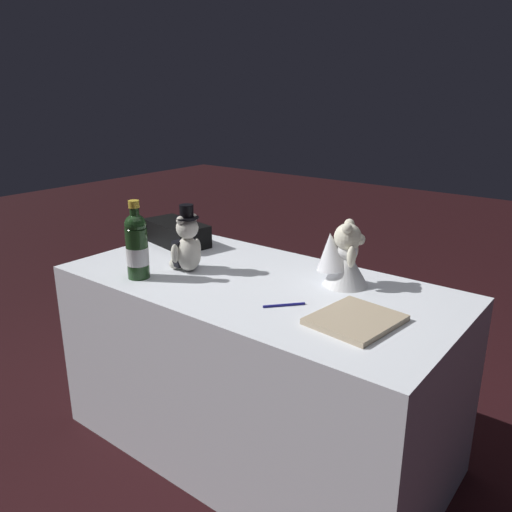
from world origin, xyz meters
name	(u,v)px	position (x,y,z in m)	size (l,w,h in m)	color
ground_plane	(256,443)	(0.00, 0.00, 0.00)	(12.00, 12.00, 0.00)	black
reception_table	(256,366)	(0.00, 0.00, 0.37)	(1.52, 0.76, 0.73)	white
teddy_bear_groom	(187,244)	(-0.29, -0.07, 0.84)	(0.13, 0.14, 0.27)	silver
teddy_bear_bride	(343,257)	(0.27, 0.17, 0.84)	(0.23, 0.19, 0.24)	white
champagne_bottle	(137,245)	(-0.38, -0.25, 0.86)	(0.09, 0.09, 0.30)	#1C391A
signing_pen	(285,305)	(0.22, -0.13, 0.74)	(0.11, 0.12, 0.01)	navy
gift_case_black	(176,233)	(-0.60, 0.16, 0.78)	(0.36, 0.23, 0.10)	black
guestbook	(355,320)	(0.47, -0.10, 0.74)	(0.23, 0.26, 0.02)	tan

